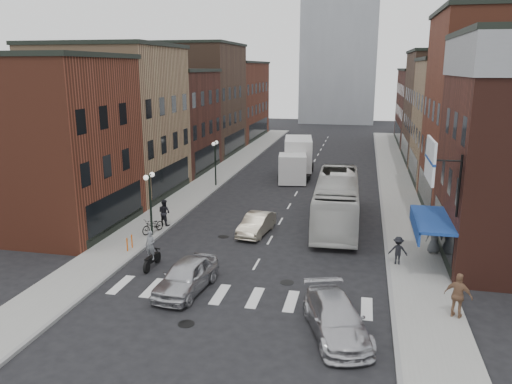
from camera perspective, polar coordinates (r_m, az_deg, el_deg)
ground at (r=26.58m, az=-0.42°, el=-9.06°), size 160.00×160.00×0.00m
sidewalk_left at (r=49.01m, az=-4.50°, el=1.81°), size 3.00×74.00×0.15m
sidewalk_right at (r=47.11m, az=15.73°, el=0.82°), size 3.00×74.00×0.15m
curb_left at (r=48.62m, az=-2.80°, el=1.65°), size 0.20×74.00×0.16m
curb_right at (r=47.05m, az=13.90°, el=0.83°), size 0.20×74.00×0.16m
crosswalk_stripes at (r=23.93m, az=-2.02°, el=-11.81°), size 12.00×2.20×0.01m
bldg_left_near at (r=35.23m, az=-23.32°, el=5.11°), size 10.30×9.20×11.30m
bldg_left_mid_a at (r=43.19m, az=-16.12°, el=7.82°), size 10.30×10.20×12.30m
bldg_left_mid_b at (r=52.27m, az=-10.87°, el=8.01°), size 10.30×10.20×10.30m
bldg_left_far_a at (r=62.39m, az=-6.96°, el=10.48°), size 10.30×12.20×13.30m
bldg_left_far_b at (r=75.79m, az=-3.44°, el=10.42°), size 10.30×16.20×11.30m
bldg_right_mid_a at (r=39.20m, az=26.66°, el=7.78°), size 10.30×10.20×14.30m
bldg_right_mid_b at (r=49.05m, az=23.68°, el=7.29°), size 10.30×10.20×11.30m
bldg_right_far_a at (r=59.79m, az=21.74°, el=8.97°), size 10.30×12.20×12.30m
bldg_right_far_b at (r=73.68m, az=19.96°, el=9.12°), size 10.30×16.20×10.30m
awning_blue at (r=27.72m, az=19.11°, el=-3.11°), size 1.80×5.00×0.78m
billboard_sign at (r=24.94m, az=19.49°, el=3.31°), size 1.52×3.00×3.70m
streetlamp_near at (r=31.55m, az=-12.03°, el=-0.05°), size 0.32×1.22×4.11m
streetlamp_far at (r=44.40m, az=-4.68°, el=4.26°), size 0.32×1.22×4.11m
bike_rack at (r=29.97m, az=-14.25°, el=-5.65°), size 0.08×0.68×0.80m
box_truck at (r=48.56m, az=4.66°, el=3.79°), size 3.29×8.72×3.68m
motorcycle_rider at (r=27.20m, az=-11.90°, el=-6.60°), size 0.61×2.06×2.10m
transit_bus at (r=34.32m, az=9.21°, el=-0.95°), size 3.13×11.95×3.31m
sedan_left_near at (r=24.34m, az=-7.97°, el=-9.48°), size 2.31×4.72×1.55m
sedan_left_far at (r=32.06m, az=0.05°, el=-3.68°), size 1.93×4.20×1.33m
curb_car at (r=20.74m, az=9.15°, el=-14.06°), size 3.48×5.37×1.45m
parked_bicycle at (r=32.56m, az=-11.70°, el=-3.77°), size 1.25×1.93×0.96m
ped_left_solo at (r=33.88m, az=-10.44°, el=-2.29°), size 0.98×0.77×1.76m
ped_right_a at (r=27.94m, az=15.92°, el=-6.43°), size 1.00×0.52×1.53m
ped_right_b at (r=22.99m, az=22.12°, el=-10.91°), size 1.29×1.00×1.97m
ped_right_c at (r=30.15m, az=19.73°, el=-4.90°), size 0.90×0.59×1.84m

